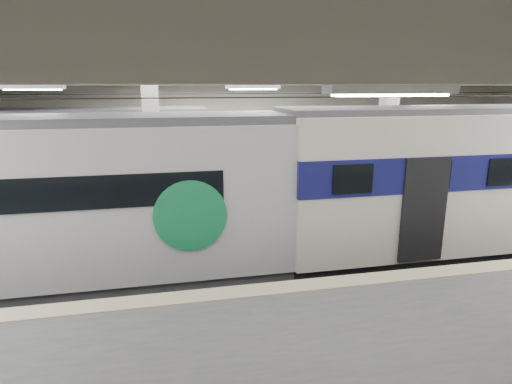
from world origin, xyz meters
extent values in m
cube|color=black|center=(0.00, 0.00, -0.05)|extent=(36.00, 24.00, 0.10)
cube|color=silver|center=(0.00, 0.00, 5.55)|extent=(36.00, 24.00, 0.20)
cube|color=beige|center=(0.00, 10.00, 2.75)|extent=(30.00, 0.10, 5.50)
cube|color=beige|center=(0.00, -3.25, 1.11)|extent=(30.00, 0.50, 0.02)
cube|color=beige|center=(-3.00, 3.00, 2.75)|extent=(0.50, 0.50, 5.50)
cube|color=beige|center=(5.00, 3.00, 2.75)|extent=(0.50, 0.50, 5.50)
cube|color=beige|center=(0.00, 0.00, 5.25)|extent=(30.00, 18.00, 0.50)
cube|color=#59544C|center=(0.00, 0.00, 0.08)|extent=(30.00, 1.52, 0.16)
cube|color=#59544C|center=(0.00, 5.50, 0.08)|extent=(30.00, 1.52, 0.16)
cylinder|color=black|center=(0.00, 0.00, 4.70)|extent=(30.00, 0.03, 0.03)
cylinder|color=black|center=(0.00, 5.50, 4.70)|extent=(30.00, 0.03, 0.03)
cube|color=white|center=(0.00, -2.00, 4.92)|extent=(26.00, 8.40, 0.12)
cube|color=silver|center=(-5.52, 0.00, 2.31)|extent=(12.04, 2.69, 3.61)
ellipsoid|color=silver|center=(0.50, 0.00, 2.31)|extent=(2.13, 2.63, 3.54)
ellipsoid|color=#CA1067|center=(0.62, 0.00, 1.51)|extent=(2.26, 2.69, 2.17)
cylinder|color=#1A8F54|center=(-2.15, -1.37, 2.13)|extent=(1.67, 0.06, 1.67)
cube|color=#4C4C51|center=(-5.52, 0.00, 4.21)|extent=(12.04, 2.20, 0.20)
cube|color=black|center=(-5.52, 0.00, 0.35)|extent=(12.04, 1.88, 0.70)
cube|color=white|center=(6.99, 0.00, 2.38)|extent=(13.22, 2.90, 3.76)
cube|color=navy|center=(6.99, 0.00, 2.83)|extent=(13.26, 2.96, 0.91)
cube|color=#B00B0D|center=(0.34, 0.00, 1.85)|extent=(0.08, 2.46, 2.07)
cube|color=black|center=(0.34, 0.00, 3.43)|extent=(0.08, 2.32, 1.35)
cube|color=#4C4C51|center=(6.99, 0.00, 4.34)|extent=(13.22, 2.26, 0.16)
cube|color=black|center=(6.99, 0.00, 0.35)|extent=(13.22, 2.03, 0.70)
cube|color=silver|center=(-7.62, 5.50, 2.27)|extent=(13.04, 2.72, 3.53)
cube|color=#1A8F54|center=(-7.62, 5.50, 2.73)|extent=(13.08, 2.78, 0.74)
cube|color=#4C4C51|center=(-7.62, 5.50, 4.13)|extent=(13.04, 2.26, 0.16)
cube|color=black|center=(-7.62, 5.50, 0.30)|extent=(13.04, 2.44, 0.60)
camera|label=1|loc=(-2.64, -10.72, 5.00)|focal=30.00mm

